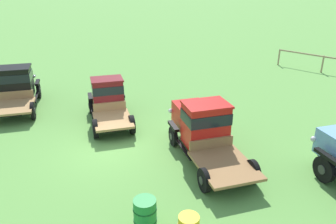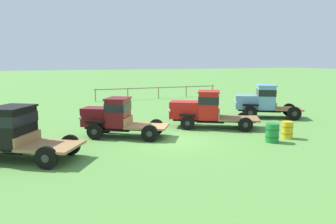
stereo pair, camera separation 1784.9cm
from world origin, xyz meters
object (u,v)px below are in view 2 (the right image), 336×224
vintage_truck_second_in_line (115,117)px  vintage_truck_far_side (262,100)px  oil_drum_beside_row (287,130)px  vintage_truck_foreground_near (9,131)px  oil_drum_near_fence (272,133)px  vintage_truck_midrow_center (204,109)px

vintage_truck_second_in_line → vintage_truck_far_side: 10.97m
vintage_truck_far_side → oil_drum_beside_row: vintage_truck_far_side is taller
vintage_truck_foreground_near → vintage_truck_second_in_line: (4.85, 2.28, -0.08)m
vintage_truck_second_in_line → oil_drum_beside_row: bearing=-24.3°
vintage_truck_second_in_line → oil_drum_near_fence: bearing=-30.4°
vintage_truck_midrow_center → oil_drum_beside_row: 4.90m
vintage_truck_second_in_line → vintage_truck_far_side: size_ratio=0.99×
vintage_truck_far_side → oil_drum_near_fence: size_ratio=5.04×
vintage_truck_far_side → oil_drum_beside_row: bearing=-115.8°
vintage_truck_midrow_center → oil_drum_beside_row: vintage_truck_midrow_center is taller
vintage_truck_foreground_near → oil_drum_beside_row: vintage_truck_foreground_near is taller
vintage_truck_midrow_center → vintage_truck_far_side: (5.38, 1.54, 0.07)m
vintage_truck_second_in_line → vintage_truck_far_side: vintage_truck_far_side is taller
vintage_truck_second_in_line → oil_drum_near_fence: vintage_truck_second_in_line is taller
vintage_truck_far_side → oil_drum_near_fence: bearing=-123.6°
vintage_truck_foreground_near → oil_drum_near_fence: (11.69, -1.73, -0.68)m
vintage_truck_midrow_center → vintage_truck_far_side: bearing=16.0°
vintage_truck_foreground_near → vintage_truck_second_in_line: size_ratio=1.10×
oil_drum_near_fence → vintage_truck_second_in_line: bearing=149.6°
vintage_truck_foreground_near → oil_drum_beside_row: size_ratio=5.76×
vintage_truck_foreground_near → vintage_truck_far_side: 16.20m
vintage_truck_far_side → oil_drum_beside_row: size_ratio=5.34×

